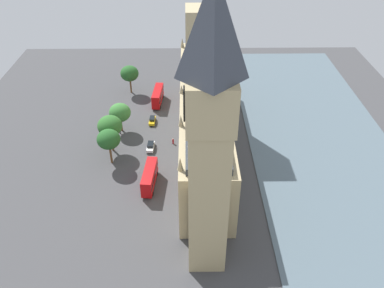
{
  "coord_description": "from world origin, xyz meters",
  "views": [
    {
      "loc": [
        2.05,
        89.52,
        63.53
      ],
      "look_at": [
        1.0,
        13.73,
        9.5
      ],
      "focal_mm": 36.71,
      "sensor_mm": 36.0,
      "label": 1
    }
  ],
  "objects": [
    {
      "name": "double_decker_bus_under_trees",
      "position": [
        11.23,
        17.51,
        2.63
      ],
      "size": [
        3.43,
        10.68,
        4.75
      ],
      "rotation": [
        0.0,
        0.0,
        3.05
      ],
      "color": "#B20C0F",
      "rests_on": "ground"
    },
    {
      "name": "plane_tree_by_river_gate",
      "position": [
        22.37,
        2.97,
        7.82
      ],
      "size": [
        6.46,
        6.46,
        10.6
      ],
      "color": "brown",
      "rests_on": "ground"
    },
    {
      "name": "car_yellow_cab_leading",
      "position": [
        12.65,
        -10.89,
        0.89
      ],
      "size": [
        1.93,
        4.55,
        1.74
      ],
      "rotation": [
        0.0,
        0.0,
        -0.04
      ],
      "color": "gold",
      "rests_on": "ground"
    },
    {
      "name": "street_lamp_near_tower",
      "position": [
        21.49,
        -5.15,
        4.16
      ],
      "size": [
        0.56,
        0.56,
        5.9
      ],
      "color": "black",
      "rests_on": "ground"
    },
    {
      "name": "pedestrian_opposite_hall",
      "position": [
        6.09,
        0.11,
        0.77
      ],
      "size": [
        0.59,
        0.68,
        1.72
      ],
      "rotation": [
        0.0,
        0.0,
        3.41
      ],
      "color": "maroon",
      "rests_on": "ground"
    },
    {
      "name": "plane_tree_corner",
      "position": [
        21.27,
        -6.81,
        6.04
      ],
      "size": [
        6.16,
        6.16,
        8.69
      ],
      "color": "brown",
      "rests_on": "ground"
    },
    {
      "name": "street_lamp_slot_10",
      "position": [
        22.15,
        -5.88,
        4.75
      ],
      "size": [
        0.56,
        0.56,
        6.88
      ],
      "color": "black",
      "rests_on": "ground"
    },
    {
      "name": "ground_plane",
      "position": [
        0.0,
        0.0,
        0.0
      ],
      "size": [
        139.78,
        139.78,
        0.0
      ],
      "primitive_type": "plane",
      "color": "#424244"
    },
    {
      "name": "clock_tower",
      "position": [
        -1.39,
        39.21,
        28.27
      ],
      "size": [
        7.81,
        7.81,
        54.66
      ],
      "color": "tan",
      "rests_on": "ground"
    },
    {
      "name": "parliament_building",
      "position": [
        -1.99,
        -1.94,
        9.84
      ],
      "size": [
        11.99,
        68.95,
        33.79
      ],
      "color": "tan",
      "rests_on": "ground"
    },
    {
      "name": "car_white_far_end",
      "position": [
        12.17,
        2.52,
        0.89
      ],
      "size": [
        2.16,
        4.76,
        1.74
      ],
      "rotation": [
        0.0,
        0.0,
        -0.05
      ],
      "color": "silver",
      "rests_on": "ground"
    },
    {
      "name": "river_thames",
      "position": [
        -35.06,
        0.0,
        0.12
      ],
      "size": [
        39.66,
        125.8,
        0.25
      ],
      "primitive_type": "cube",
      "color": "slate",
      "rests_on": "ground"
    },
    {
      "name": "plane_tree_trailing",
      "position": [
        21.92,
        8.36,
        7.3
      ],
      "size": [
        5.91,
        5.91,
        9.85
      ],
      "color": "brown",
      "rests_on": "ground"
    },
    {
      "name": "double_decker_bus_midblock",
      "position": [
        11.6,
        -22.93,
        2.63
      ],
      "size": [
        3.37,
        10.67,
        4.75
      ],
      "rotation": [
        0.0,
        0.0,
        -0.08
      ],
      "color": "#B20C0F",
      "rests_on": "ground"
    },
    {
      "name": "plane_tree_kerbside",
      "position": [
        21.19,
        -30.51,
        6.98
      ],
      "size": [
        6.04,
        6.04,
        9.58
      ],
      "color": "brown",
      "rests_on": "ground"
    }
  ]
}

